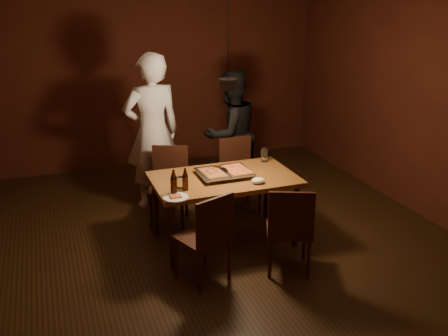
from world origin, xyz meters
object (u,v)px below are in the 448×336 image
object	(u,v)px
chair_far_left	(169,178)
chair_near_left	(208,231)
plate_slice	(176,197)
chair_near_right	(290,223)
pendant_lamp	(228,83)
chair_far_right	(238,167)
beer_bottle_a	(174,182)
dining_table	(224,183)
diner_white	(153,132)
beer_bottle_b	(185,179)
diner_dark	(231,134)
pizza_tray	(224,174)

from	to	relation	value
chair_far_left	chair_near_left	xyz separation A→B (m)	(-0.01, -1.45, 0.00)
chair_near_left	plate_slice	bearing A→B (deg)	99.48
chair_near_right	pendant_lamp	world-z (taller)	pendant_lamp
chair_far_right	beer_bottle_a	distance (m)	1.56
plate_slice	dining_table	bearing A→B (deg)	31.41
dining_table	chair_near_left	size ratio (longest dim) A/B	2.76
diner_white	dining_table	bearing A→B (deg)	105.37
chair_near_left	beer_bottle_a	size ratio (longest dim) A/B	2.20
beer_bottle_b	pendant_lamp	world-z (taller)	pendant_lamp
beer_bottle_a	beer_bottle_b	xyz separation A→B (m)	(0.13, 0.07, -0.01)
chair_far_left	chair_near_right	world-z (taller)	same
chair_far_right	diner_dark	xyz separation A→B (m)	(0.08, 0.48, 0.29)
dining_table	chair_near_right	size ratio (longest dim) A/B	2.73
chair_far_left	beer_bottle_a	world-z (taller)	beer_bottle_a
chair_near_left	chair_near_right	world-z (taller)	same
chair_near_left	diner_white	size ratio (longest dim) A/B	0.28
chair_near_left	diner_dark	world-z (taller)	diner_dark
chair_near_right	pendant_lamp	bearing A→B (deg)	139.92
beer_bottle_b	diner_white	world-z (taller)	diner_white
chair_near_left	diner_white	distance (m)	1.98
pendant_lamp	diner_dark	bearing A→B (deg)	67.98
chair_near_right	chair_far_right	bearing A→B (deg)	108.46
chair_near_right	chair_far_left	bearing A→B (deg)	138.79
chair_far_right	pendant_lamp	xyz separation A→B (m)	(-0.48, -0.92, 1.22)
plate_slice	pendant_lamp	xyz separation A→B (m)	(0.62, 0.25, 1.00)
chair_far_right	pendant_lamp	size ratio (longest dim) A/B	0.44
chair_near_left	pendant_lamp	xyz separation A→B (m)	(0.41, 0.59, 1.22)
dining_table	chair_far_right	xyz separation A→B (m)	(0.47, 0.79, -0.14)
chair_near_right	pizza_tray	xyz separation A→B (m)	(-0.34, 0.87, 0.24)
beer_bottle_a	chair_far_right	bearing A→B (deg)	44.46
beer_bottle_a	diner_white	size ratio (longest dim) A/B	0.13
diner_white	pendant_lamp	size ratio (longest dim) A/B	1.76
chair_far_left	diner_dark	distance (m)	1.15
pizza_tray	plate_slice	size ratio (longest dim) A/B	2.27
diner_white	pizza_tray	bearing A→B (deg)	106.58
plate_slice	chair_far_right	bearing A→B (deg)	46.85
dining_table	chair_far_right	world-z (taller)	chair_far_right
chair_far_right	chair_near_right	xyz separation A→B (m)	(-0.12, -1.62, 0.00)
chair_far_left	pizza_tray	world-z (taller)	chair_far_left
chair_far_right	pizza_tray	world-z (taller)	chair_far_right
chair_far_right	chair_near_left	world-z (taller)	same
chair_far_left	diner_dark	xyz separation A→B (m)	(0.97, 0.54, 0.29)
chair_far_right	pizza_tray	distance (m)	0.91
beer_bottle_a	pendant_lamp	xyz separation A→B (m)	(0.60, 0.14, 0.89)
chair_far_left	chair_near_left	distance (m)	1.45
beer_bottle_b	diner_dark	xyz separation A→B (m)	(1.04, 1.47, -0.03)
diner_white	chair_near_left	bearing A→B (deg)	85.45
chair_far_left	beer_bottle_b	world-z (taller)	beer_bottle_b
pendant_lamp	plate_slice	bearing A→B (deg)	-157.92
chair_far_right	chair_far_left	bearing A→B (deg)	2.29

